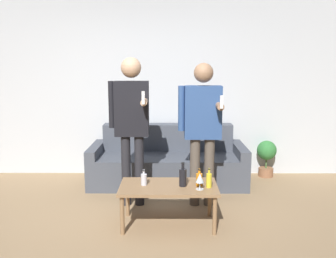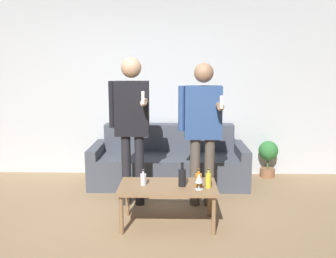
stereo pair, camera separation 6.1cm
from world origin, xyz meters
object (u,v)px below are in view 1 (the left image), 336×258
at_px(bottle_orange, 183,177).
at_px(couch, 168,163).
at_px(coffee_table, 169,190).
at_px(person_standing_right, 202,123).
at_px(person_standing_left, 131,118).

bearing_deg(bottle_orange, couch, 96.48).
distance_m(coffee_table, person_standing_right, 0.93).
distance_m(coffee_table, person_standing_left, 0.98).
bearing_deg(bottle_orange, coffee_table, 174.13).
xyz_separation_m(person_standing_left, person_standing_right, (0.83, 0.00, -0.06)).
bearing_deg(couch, person_standing_left, -115.75).
xyz_separation_m(couch, bottle_orange, (0.17, -1.45, 0.24)).
xyz_separation_m(couch, coffee_table, (0.02, -1.44, 0.09)).
height_order(bottle_orange, person_standing_left, person_standing_left).
height_order(coffee_table, person_standing_right, person_standing_right).
distance_m(person_standing_left, person_standing_right, 0.83).
bearing_deg(couch, coffee_table, -89.34).
xyz_separation_m(coffee_table, person_standing_right, (0.39, 0.57, 0.62)).
relative_size(coffee_table, bottle_orange, 4.02).
relative_size(couch, person_standing_left, 1.23).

